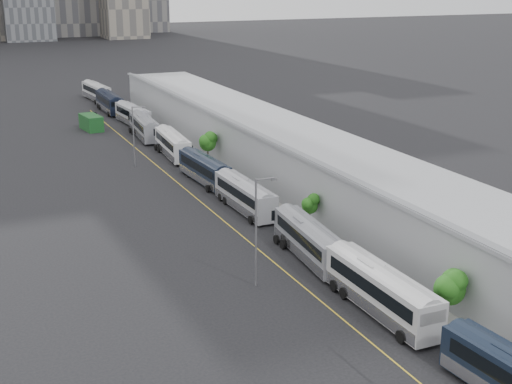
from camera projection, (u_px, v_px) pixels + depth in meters
sidewalk at (328, 222)px, 79.49m from camera, size 10.00×170.00×0.12m
lane_line at (242, 236)px, 75.43m from camera, size 0.12×160.00×0.02m
depot at (360, 188)px, 80.03m from camera, size 12.45×160.40×7.20m
bus_2 at (381, 294)px, 57.72m from camera, size 3.01×13.55×3.96m
bus_3 at (309, 243)px, 68.99m from camera, size 3.60×12.77×3.68m
bus_4 at (245, 198)px, 82.96m from camera, size 2.81×12.61×3.67m
bus_5 at (205, 171)px, 94.48m from camera, size 3.11×12.41×3.60m
bus_6 at (173, 146)px, 107.96m from camera, size 3.40×12.93×3.74m
bus_7 at (144, 129)px, 120.26m from camera, size 3.45×13.00×3.76m
bus_8 at (133, 117)px, 130.61m from camera, size 3.60×12.86×3.71m
bus_9 at (109, 104)px, 143.20m from camera, size 2.99×13.45×3.93m
bus_10 at (96, 93)px, 156.31m from camera, size 3.80×13.32×3.84m
tree_1 at (450, 285)px, 55.29m from camera, size 2.49×2.49×4.64m
tree_2 at (310, 204)px, 76.33m from camera, size 1.76×1.76×3.89m
tree_3 at (208, 140)px, 102.16m from camera, size 2.47×2.47×5.00m
street_lamp_near at (258, 226)px, 61.71m from camera, size 2.04×0.22×9.89m
street_lamp_far at (135, 132)px, 101.31m from camera, size 2.04×0.22×8.72m
shipping_container at (91, 123)px, 126.61m from camera, size 3.36×6.33×2.68m
suv at (90, 116)px, 135.70m from camera, size 3.67×5.52×1.41m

